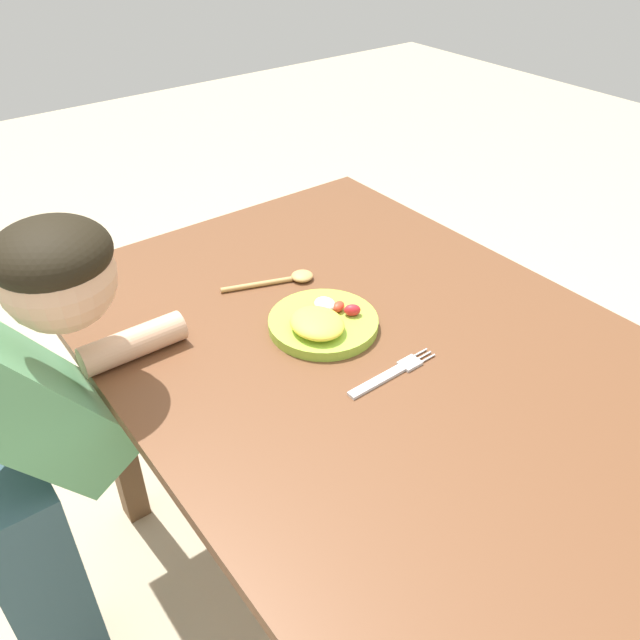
# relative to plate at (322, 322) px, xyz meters

# --- Properties ---
(ground_plane) EXTENTS (8.00, 8.00, 0.00)m
(ground_plane) POSITION_rel_plate_xyz_m (0.08, 0.04, -0.74)
(ground_plane) COLOR tan
(dining_table) EXTENTS (1.19, 0.86, 0.73)m
(dining_table) POSITION_rel_plate_xyz_m (0.08, 0.04, -0.12)
(dining_table) COLOR brown
(dining_table) RESTS_ON ground_plane
(plate) EXTENTS (0.20, 0.20, 0.05)m
(plate) POSITION_rel_plate_xyz_m (0.00, 0.00, 0.00)
(plate) COLOR #98C53C
(plate) RESTS_ON dining_table
(fork) EXTENTS (0.03, 0.18, 0.01)m
(fork) POSITION_rel_plate_xyz_m (0.17, 0.01, -0.01)
(fork) COLOR silver
(fork) RESTS_ON dining_table
(spoon) EXTENTS (0.09, 0.19, 0.02)m
(spoon) POSITION_rel_plate_xyz_m (-0.17, 0.04, -0.01)
(spoon) COLOR tan
(spoon) RESTS_ON dining_table
(person) EXTENTS (0.19, 0.43, 1.01)m
(person) POSITION_rel_plate_xyz_m (-0.14, -0.50, -0.17)
(person) COLOR #314D57
(person) RESTS_ON ground_plane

